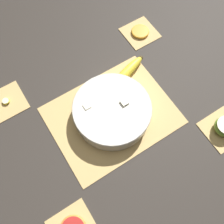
{
  "coord_description": "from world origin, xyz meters",
  "views": [
    {
      "loc": [
        -0.21,
        -0.33,
        0.93
      ],
      "look_at": [
        0.0,
        0.0,
        0.03
      ],
      "focal_mm": 42.0,
      "sensor_mm": 36.0,
      "label": 1
    }
  ],
  "objects": [
    {
      "name": "bamboo_mat_center",
      "position": [
        0.0,
        0.0,
        0.0
      ],
      "size": [
        0.46,
        0.36,
        0.01
      ],
      "color": "tan",
      "rests_on": "ground_plane"
    },
    {
      "name": "orange_slice_whole",
      "position": [
        0.32,
        0.27,
        0.01
      ],
      "size": [
        0.08,
        0.08,
        0.01
      ],
      "color": "orange",
      "rests_on": "coaster_mat_far_right"
    },
    {
      "name": "coaster_mat_near_right",
      "position": [
        0.32,
        -0.27,
        0.0
      ],
      "size": [
        0.14,
        0.14,
        0.01
      ],
      "color": "tan",
      "rests_on": "ground_plane"
    },
    {
      "name": "banana_coin_single",
      "position": [
        -0.32,
        0.27,
        0.01
      ],
      "size": [
        0.03,
        0.03,
        0.01
      ],
      "color": "beige",
      "rests_on": "coaster_mat_far_left"
    },
    {
      "name": "coaster_mat_far_left",
      "position": [
        -0.32,
        0.27,
        0.0
      ],
      "size": [
        0.14,
        0.14,
        0.01
      ],
      "color": "tan",
      "rests_on": "ground_plane"
    },
    {
      "name": "whole_banana",
      "position": [
        0.15,
        0.12,
        0.03
      ],
      "size": [
        0.18,
        0.09,
        0.04
      ],
      "color": "yellow",
      "rests_on": "bamboo_mat_center"
    },
    {
      "name": "ground_plane",
      "position": [
        0.0,
        0.0,
        0.0
      ],
      "size": [
        6.0,
        6.0,
        0.0
      ],
      "primitive_type": "plane",
      "color": "#2D2823"
    },
    {
      "name": "coaster_mat_far_right",
      "position": [
        0.32,
        0.27,
        0.0
      ],
      "size": [
        0.14,
        0.14,
        0.01
      ],
      "color": "tan",
      "rests_on": "ground_plane"
    },
    {
      "name": "fruit_salad_bowl",
      "position": [
        0.0,
        -0.0,
        0.05
      ],
      "size": [
        0.29,
        0.29,
        0.08
      ],
      "color": "silver",
      "rests_on": "bamboo_mat_center"
    }
  ]
}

